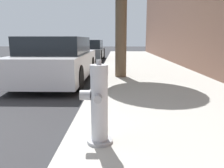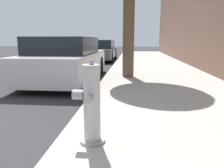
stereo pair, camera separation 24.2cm
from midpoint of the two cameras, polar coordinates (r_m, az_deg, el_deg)
fire_hydrant at (r=2.40m, az=-6.36°, el=-5.58°), size 0.35×0.38×0.93m
parked_car_near at (r=6.87m, az=-14.78°, el=6.08°), size 1.83×4.36×1.34m
parked_car_mid at (r=13.60m, az=-6.51°, el=8.72°), size 1.73×4.46×1.25m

